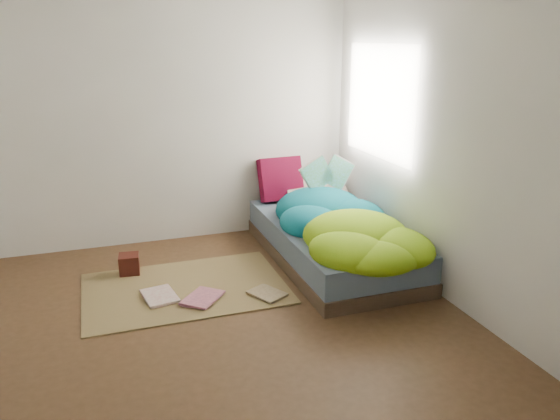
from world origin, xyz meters
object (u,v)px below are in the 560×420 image
object	(u,v)px
bed	(331,243)
pillow_magenta	(281,179)
wooden_box	(129,264)
floor_book_a	(144,299)
open_book	(328,163)
floor_book_b	(189,296)

from	to	relation	value
bed	pillow_magenta	xyz separation A→B (m)	(-0.18, 0.91, 0.39)
wooden_box	floor_book_a	xyz separation A→B (m)	(0.06, -0.58, -0.07)
pillow_magenta	bed	bearing A→B (deg)	-81.55
pillow_magenta	floor_book_a	xyz separation A→B (m)	(-1.53, -1.21, -0.54)
bed	wooden_box	distance (m)	1.79
bed	wooden_box	xyz separation A→B (m)	(-1.77, 0.28, -0.07)
floor_book_a	wooden_box	bearing A→B (deg)	87.30
pillow_magenta	open_book	distance (m)	0.65
bed	open_book	size ratio (longest dim) A/B	4.46
open_book	floor_book_a	bearing A→B (deg)	-160.61
open_book	wooden_box	distance (m)	2.03
bed	floor_book_a	size ratio (longest dim) A/B	6.12
pillow_magenta	floor_book_b	world-z (taller)	pillow_magenta
floor_book_a	floor_book_b	xyz separation A→B (m)	(0.34, -0.05, 0.00)
wooden_box	floor_book_b	distance (m)	0.75
wooden_box	floor_book_a	bearing A→B (deg)	-83.61
wooden_box	floor_book_a	distance (m)	0.59
pillow_magenta	floor_book_b	xyz separation A→B (m)	(-1.19, -1.26, -0.53)
open_book	floor_book_b	bearing A→B (deg)	-154.82
wooden_box	floor_book_b	world-z (taller)	wooden_box
open_book	floor_book_b	size ratio (longest dim) A/B	1.40
bed	wooden_box	bearing A→B (deg)	171.12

